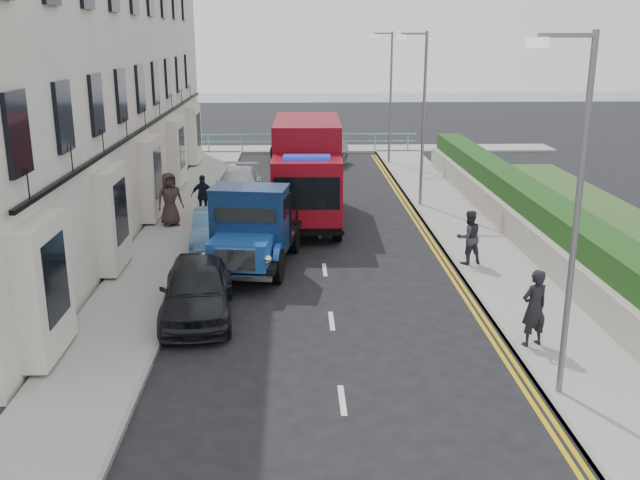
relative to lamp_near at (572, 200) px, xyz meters
The scene contains 22 objects.
ground 6.12m from the lamp_near, 154.42° to the left, with size 120.00×120.00×0.00m, color black.
pavement_west 14.98m from the lamp_near, 130.45° to the left, with size 2.40×38.00×0.12m, color gray.
pavement_east 11.74m from the lamp_near, 84.17° to the left, with size 2.60×38.00×0.12m, color gray.
promenade 31.53m from the lamp_near, 97.67° to the left, with size 30.00×2.50×0.12m, color gray.
sea_plane 62.27m from the lamp_near, 93.85° to the left, with size 120.00×120.00×0.00m, color slate.
terrace_west 20.52m from the lamp_near, 132.29° to the left, with size 6.31×30.20×14.25m.
garden_east 11.82m from the lamp_near, 74.59° to the left, with size 1.45×28.00×1.75m.
seafront_railing 30.68m from the lamp_near, 97.88° to the left, with size 13.00×0.08×1.11m.
lamp_near is the anchor object (origin of this frame).
lamp_mid 16.00m from the lamp_near, 90.00° to the left, with size 1.23×0.18×7.00m.
lamp_far 26.00m from the lamp_near, 90.00° to the left, with size 1.23×0.18×7.00m.
bedford_lorry 10.56m from the lamp_near, 128.68° to the left, with size 2.97×5.73×2.60m.
red_lorry 14.93m from the lamp_near, 108.05° to the left, with size 2.58×7.22×3.76m.
parked_car_front 9.36m from the lamp_near, 149.50° to the left, with size 1.74×4.33×1.47m, color black.
parked_car_mid 13.54m from the lamp_near, 126.38° to the left, with size 1.32×3.78×1.25m, color #5687B9.
parked_car_rear 19.39m from the lamp_near, 112.99° to the left, with size 1.86×4.57×1.33m, color silver.
seafront_car_left 29.25m from the lamp_near, 99.44° to the left, with size 2.24×4.86×1.35m, color black.
seafront_car_right 25.32m from the lamp_near, 98.42° to the left, with size 1.89×4.70×1.60m, color #999A9D.
pedestrian_east_near 3.69m from the lamp_near, 82.87° to the left, with size 0.66×0.43×1.80m, color black.
pedestrian_east_far 8.69m from the lamp_near, 88.43° to the left, with size 0.81×0.63×1.67m, color #302D37.
pedestrian_west_near 17.00m from the lamp_near, 120.86° to the left, with size 0.94×0.39×1.60m, color black.
pedestrian_west_far 16.43m from the lamp_near, 126.50° to the left, with size 0.96×0.63×1.97m, color #362827.
Camera 1 is at (-0.90, -14.52, 6.95)m, focal length 40.00 mm.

